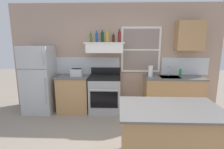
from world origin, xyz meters
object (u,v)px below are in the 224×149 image
object	(u,v)px
stove_range	(105,94)
bottle_blue_liqueur	(97,37)
kitchen_island	(169,137)
toaster	(77,72)
bottle_brown_stout	(113,38)
bottle_olive_oil_square	(91,38)
bottle_dark_green_wine	(102,37)
bottle_red_label_wine	(119,37)
paper_towel_roll	(150,71)
refrigerator	(39,79)
dish_soap_bottle	(180,72)
bottle_champagne_gold_foil	(107,37)

from	to	relation	value
stove_range	bottle_blue_liqueur	world-z (taller)	bottle_blue_liqueur
bottle_blue_liqueur	kitchen_island	size ratio (longest dim) A/B	0.20
toaster	bottle_brown_stout	size ratio (longest dim) A/B	1.38
toaster	bottle_olive_oil_square	size ratio (longest dim) A/B	1.17
toaster	kitchen_island	distance (m)	2.69
bottle_dark_green_wine	kitchen_island	bearing A→B (deg)	-61.89
bottle_red_label_wine	bottle_brown_stout	bearing A→B (deg)	155.81
paper_towel_roll	kitchen_island	bearing A→B (deg)	-91.89
refrigerator	stove_range	bearing A→B (deg)	0.80
bottle_brown_stout	dish_soap_bottle	xyz separation A→B (m)	(1.68, -0.01, -0.84)
bottle_champagne_gold_foil	paper_towel_roll	world-z (taller)	bottle_champagne_gold_foil
toaster	stove_range	distance (m)	0.89
refrigerator	bottle_red_label_wine	distance (m)	2.26
bottle_dark_green_wine	dish_soap_bottle	bearing A→B (deg)	-0.30
stove_range	bottle_olive_oil_square	distance (m)	1.43
stove_range	paper_towel_roll	world-z (taller)	paper_towel_roll
bottle_brown_stout	dish_soap_bottle	world-z (taller)	bottle_brown_stout
bottle_dark_green_wine	kitchen_island	world-z (taller)	bottle_dark_green_wine
refrigerator	bottle_brown_stout	xyz separation A→B (m)	(1.85, 0.17, 1.00)
bottle_champagne_gold_foil	bottle_brown_stout	world-z (taller)	bottle_champagne_gold_foil
bottle_olive_oil_square	bottle_dark_green_wine	distance (m)	0.28
stove_range	bottle_brown_stout	size ratio (longest dim) A/B	5.08
dish_soap_bottle	kitchen_island	world-z (taller)	dish_soap_bottle
bottle_blue_liqueur	paper_towel_roll	xyz separation A→B (m)	(1.32, -0.09, -0.82)
bottle_blue_liqueur	bottle_red_label_wine	distance (m)	0.55
bottle_brown_stout	dish_soap_bottle	size ratio (longest dim) A/B	1.19
refrigerator	bottle_red_label_wine	bearing A→B (deg)	2.94
stove_range	bottle_brown_stout	xyz separation A→B (m)	(0.20, 0.14, 1.37)
bottle_blue_liqueur	bottle_dark_green_wine	bearing A→B (deg)	7.76
refrigerator	bottle_dark_green_wine	xyz separation A→B (m)	(1.58, 0.17, 1.04)
bottle_olive_oil_square	bottle_blue_liqueur	xyz separation A→B (m)	(0.14, 0.04, 0.01)
bottle_olive_oil_square	bottle_red_label_wine	bearing A→B (deg)	-0.38
refrigerator	bottle_red_label_wine	world-z (taller)	bottle_red_label_wine
bottle_dark_green_wine	bottle_champagne_gold_foil	distance (m)	0.13
bottle_red_label_wine	kitchen_island	bearing A→B (deg)	-70.83
bottle_blue_liqueur	paper_towel_roll	bearing A→B (deg)	-3.96
toaster	kitchen_island	xyz separation A→B (m)	(1.76, -1.96, -0.55)
bottle_olive_oil_square	kitchen_island	distance (m)	2.84
refrigerator	bottle_brown_stout	world-z (taller)	bottle_brown_stout
kitchen_island	paper_towel_roll	bearing A→B (deg)	88.11
dish_soap_bottle	bottle_brown_stout	bearing A→B (deg)	179.79
bottle_dark_green_wine	paper_towel_roll	world-z (taller)	bottle_dark_green_wine
bottle_olive_oil_square	bottle_blue_liqueur	bearing A→B (deg)	18.04
bottle_champagne_gold_foil	bottle_red_label_wine	size ratio (longest dim) A/B	0.98
refrigerator	bottle_dark_green_wine	world-z (taller)	bottle_dark_green_wine
bottle_olive_oil_square	paper_towel_roll	xyz separation A→B (m)	(1.46, -0.05, -0.81)
bottle_olive_oil_square	bottle_brown_stout	bearing A→B (deg)	6.19
dish_soap_bottle	refrigerator	bearing A→B (deg)	-177.40
refrigerator	dish_soap_bottle	distance (m)	3.54
bottle_dark_green_wine	paper_towel_roll	size ratio (longest dim) A/B	1.10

